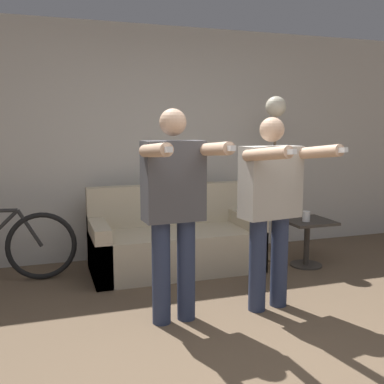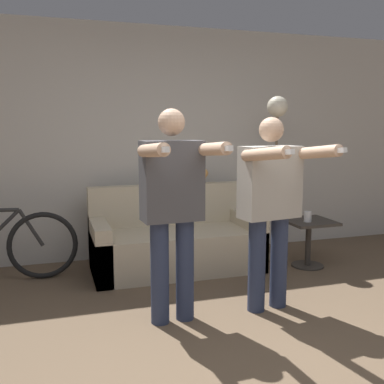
{
  "view_description": "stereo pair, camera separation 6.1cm",
  "coord_description": "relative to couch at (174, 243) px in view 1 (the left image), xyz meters",
  "views": [
    {
      "loc": [
        -1.21,
        -2.2,
        1.5
      ],
      "look_at": [
        0.05,
        1.57,
        0.91
      ],
      "focal_mm": 42.0,
      "sensor_mm": 36.0,
      "label": 1
    },
    {
      "loc": [
        -1.15,
        -2.22,
        1.5
      ],
      "look_at": [
        0.05,
        1.57,
        0.91
      ],
      "focal_mm": 42.0,
      "sensor_mm": 36.0,
      "label": 2
    }
  ],
  "objects": [
    {
      "name": "couch",
      "position": [
        0.0,
        0.0,
        0.0
      ],
      "size": [
        1.73,
        0.8,
        0.86
      ],
      "color": "beige",
      "rests_on": "ground_plane"
    },
    {
      "name": "ground_plane",
      "position": [
        -0.06,
        -2.21,
        -0.28
      ],
      "size": [
        16.0,
        16.0,
        0.0
      ],
      "primitive_type": "plane",
      "color": "brown"
    },
    {
      "name": "side_table",
      "position": [
        1.38,
        -0.35,
        0.09
      ],
      "size": [
        0.49,
        0.49,
        0.5
      ],
      "color": "#38332D",
      "rests_on": "ground_plane"
    },
    {
      "name": "cup",
      "position": [
        1.32,
        -0.41,
        0.28
      ],
      "size": [
        0.08,
        0.08,
        0.11
      ],
      "color": "white",
      "rests_on": "side_table"
    },
    {
      "name": "person_right",
      "position": [
        0.45,
        -1.25,
        0.63
      ],
      "size": [
        0.62,
        0.74,
        1.56
      ],
      "rotation": [
        0.0,
        0.0,
        0.15
      ],
      "color": "#2D3856",
      "rests_on": "ground_plane"
    },
    {
      "name": "floor_lamp",
      "position": [
        1.17,
        0.02,
        1.1
      ],
      "size": [
        0.33,
        0.33,
        1.82
      ],
      "color": "#756047",
      "rests_on": "ground_plane"
    },
    {
      "name": "wall_back",
      "position": [
        -0.06,
        0.62,
        1.02
      ],
      "size": [
        10.0,
        0.05,
        2.6
      ],
      "color": "beige",
      "rests_on": "ground_plane"
    },
    {
      "name": "cat",
      "position": [
        0.28,
        0.29,
        0.65
      ],
      "size": [
        0.46,
        0.14,
        0.16
      ],
      "color": "tan",
      "rests_on": "couch"
    },
    {
      "name": "person_left",
      "position": [
        -0.36,
        -1.25,
        0.66
      ],
      "size": [
        0.54,
        0.69,
        1.62
      ],
      "rotation": [
        0.0,
        0.0,
        0.06
      ],
      "color": "#2D3856",
      "rests_on": "ground_plane"
    }
  ]
}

